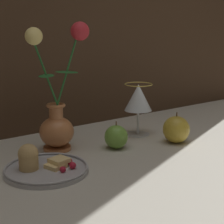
{
  "coord_description": "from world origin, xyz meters",
  "views": [
    {
      "loc": [
        -0.56,
        -0.84,
        0.35
      ],
      "look_at": [
        0.06,
        0.01,
        0.1
      ],
      "focal_mm": 60.0,
      "sensor_mm": 36.0,
      "label": 1
    }
  ],
  "objects_px": {
    "vase": "(58,111)",
    "plate_with_pastries": "(43,166)",
    "apple_near_glass": "(116,137)",
    "apple_beside_vase": "(176,129)",
    "wine_glass": "(138,99)"
  },
  "relations": [
    {
      "from": "vase",
      "to": "plate_with_pastries",
      "type": "bearing_deg",
      "value": -130.93
    },
    {
      "from": "vase",
      "to": "plate_with_pastries",
      "type": "relative_size",
      "value": 1.75
    },
    {
      "from": "apple_near_glass",
      "to": "apple_beside_vase",
      "type": "bearing_deg",
      "value": -19.45
    },
    {
      "from": "plate_with_pastries",
      "to": "apple_beside_vase",
      "type": "bearing_deg",
      "value": -2.83
    },
    {
      "from": "wine_glass",
      "to": "apple_beside_vase",
      "type": "height_order",
      "value": "wine_glass"
    },
    {
      "from": "apple_beside_vase",
      "to": "apple_near_glass",
      "type": "relative_size",
      "value": 1.17
    },
    {
      "from": "plate_with_pastries",
      "to": "apple_beside_vase",
      "type": "distance_m",
      "value": 0.43
    },
    {
      "from": "vase",
      "to": "wine_glass",
      "type": "xyz_separation_m",
      "value": [
        0.28,
        -0.02,
        0.0
      ]
    },
    {
      "from": "plate_with_pastries",
      "to": "apple_beside_vase",
      "type": "relative_size",
      "value": 2.18
    },
    {
      "from": "wine_glass",
      "to": "apple_beside_vase",
      "type": "distance_m",
      "value": 0.16
    },
    {
      "from": "vase",
      "to": "plate_with_pastries",
      "type": "height_order",
      "value": "vase"
    },
    {
      "from": "apple_beside_vase",
      "to": "plate_with_pastries",
      "type": "bearing_deg",
      "value": 177.17
    },
    {
      "from": "vase",
      "to": "apple_beside_vase",
      "type": "bearing_deg",
      "value": -25.26
    },
    {
      "from": "apple_beside_vase",
      "to": "wine_glass",
      "type": "bearing_deg",
      "value": 107.03
    },
    {
      "from": "plate_with_pastries",
      "to": "wine_glass",
      "type": "height_order",
      "value": "wine_glass"
    }
  ]
}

